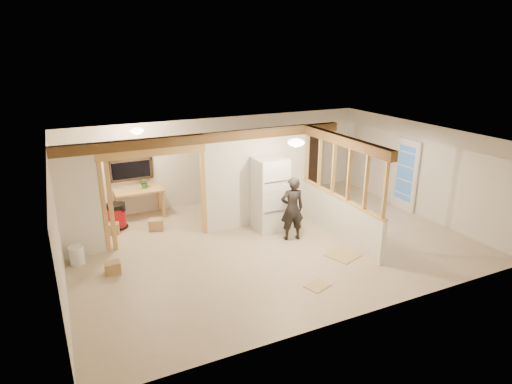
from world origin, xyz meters
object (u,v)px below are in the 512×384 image
refrigerator (270,194)px  shop_vac (117,216)px  woman (292,209)px  bookshelf (308,164)px  work_table (140,204)px

refrigerator → shop_vac: bearing=154.7°
woman → shop_vac: woman is taller
refrigerator → woman: size_ratio=1.19×
bookshelf → refrigerator: bearing=-138.3°
shop_vac → bookshelf: bookshelf is taller
shop_vac → bookshelf: (6.05, 0.61, 0.52)m
work_table → shop_vac: work_table is taller
work_table → bookshelf: size_ratio=0.74×
woman → work_table: (-3.02, 2.92, -0.38)m
refrigerator → bookshelf: (2.54, 2.27, -0.07)m
work_table → shop_vac: bearing=-146.1°
work_table → bookshelf: bookshelf is taller
shop_vac → bookshelf: bearing=5.7°
work_table → shop_vac: (-0.67, -0.45, -0.07)m
refrigerator → woman: 0.84m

